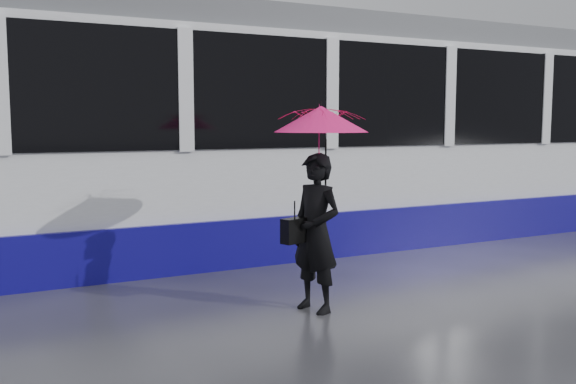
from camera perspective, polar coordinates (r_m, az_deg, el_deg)
ground at (r=6.94m, az=-1.60°, el=-9.02°), size 90.00×90.00×0.00m
rails at (r=9.20m, az=-8.34°, el=-5.23°), size 34.00×1.51×0.02m
tram at (r=9.03m, az=-8.44°, el=4.96°), size 26.00×2.56×3.35m
woman at (r=6.18m, az=2.49°, el=-3.64°), size 0.52×0.65×1.53m
umbrella at (r=6.12m, az=2.94°, el=4.86°), size 1.14×1.14×1.03m
handbag at (r=6.09m, az=0.59°, el=-3.43°), size 0.30×0.20×0.42m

